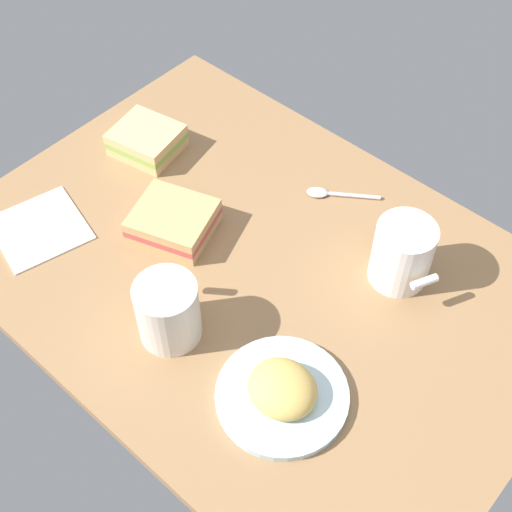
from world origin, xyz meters
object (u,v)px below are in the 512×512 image
object	(u,v)px
sandwich_main	(147,140)
spoon	(331,194)
plate_of_food	(282,392)
coffee_mug_black	(168,310)
sandwich_side	(173,221)
paper_napkin	(40,229)
coffee_mug_milky	(402,253)

from	to	relation	value
sandwich_main	spoon	xyz separation A→B (cm)	(30.66, 12.65, -1.82)
plate_of_food	coffee_mug_black	xyz separation A→B (cm)	(-18.42, -2.49, 3.63)
sandwich_side	spoon	xyz separation A→B (cm)	(13.77, 22.64, -1.82)
plate_of_food	paper_napkin	bearing A→B (deg)	-176.27
spoon	plate_of_food	bearing A→B (deg)	-61.95
coffee_mug_black	paper_napkin	distance (cm)	29.79
coffee_mug_black	sandwich_side	world-z (taller)	coffee_mug_black
sandwich_main	plate_of_food	bearing A→B (deg)	-23.28
plate_of_food	coffee_mug_milky	bearing A→B (deg)	90.65
coffee_mug_milky	sandwich_side	distance (cm)	35.36
coffee_mug_milky	paper_napkin	distance (cm)	56.45
paper_napkin	coffee_mug_black	bearing A→B (deg)	1.22
plate_of_food	sandwich_main	size ratio (longest dim) A/B	1.43
coffee_mug_black	paper_napkin	xyz separation A→B (cm)	(-29.35, -0.62, -5.05)
coffee_mug_milky	paper_napkin	size ratio (longest dim) A/B	0.84
plate_of_food	paper_napkin	distance (cm)	47.90
sandwich_main	sandwich_side	world-z (taller)	same
sandwich_side	coffee_mug_milky	bearing A→B (deg)	27.19
coffee_mug_milky	coffee_mug_black	bearing A→B (deg)	-121.56
coffee_mug_black	spoon	xyz separation A→B (cm)	(0.55, 36.03, -4.82)
plate_of_food	coffee_mug_black	size ratio (longest dim) A/B	1.64
spoon	sandwich_side	bearing A→B (deg)	-121.30
plate_of_food	coffee_mug_black	distance (cm)	18.94
sandwich_side	spoon	bearing A→B (deg)	58.70
coffee_mug_black	sandwich_side	xyz separation A→B (cm)	(-13.22, 13.39, -3.00)
coffee_mug_black	paper_napkin	world-z (taller)	coffee_mug_black
coffee_mug_black	sandwich_main	world-z (taller)	coffee_mug_black
coffee_mug_milky	plate_of_food	bearing A→B (deg)	-89.35
coffee_mug_black	spoon	distance (cm)	36.36
plate_of_food	sandwich_main	xyz separation A→B (cm)	(-48.54, 20.89, 0.63)
plate_of_food	paper_napkin	xyz separation A→B (cm)	(-47.77, -3.12, -1.42)
coffee_mug_milky	spoon	world-z (taller)	coffee_mug_milky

